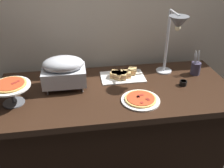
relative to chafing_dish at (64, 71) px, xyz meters
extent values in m
plane|color=#38332D|center=(0.40, -0.09, -0.91)|extent=(8.00, 8.00, 0.00)
cube|color=#B7A893|center=(0.40, 0.41, 0.29)|extent=(4.40, 0.04, 2.40)
cube|color=black|center=(0.40, -0.09, -0.18)|extent=(1.90, 0.84, 0.05)
cube|color=black|center=(0.40, -0.09, -0.56)|extent=(1.75, 0.74, 0.71)
cylinder|color=#B7BABF|center=(-0.14, -0.09, -0.13)|extent=(0.01, 0.01, 0.04)
cylinder|color=#B7BABF|center=(0.14, -0.09, -0.13)|extent=(0.01, 0.01, 0.04)
cylinder|color=#B7BABF|center=(-0.14, 0.09, -0.13)|extent=(0.01, 0.01, 0.04)
cylinder|color=#B7BABF|center=(0.14, 0.09, -0.13)|extent=(0.01, 0.01, 0.04)
cube|color=#B7BABF|center=(0.00, 0.00, -0.05)|extent=(0.34, 0.23, 0.13)
ellipsoid|color=#B7BABF|center=(0.00, 0.00, 0.06)|extent=(0.32, 0.22, 0.12)
cylinder|color=#B7BABF|center=(0.88, 0.15, -0.15)|extent=(0.14, 0.14, 0.01)
cylinder|color=#B7BABF|center=(0.88, 0.15, 0.13)|extent=(0.02, 0.02, 0.54)
cylinder|color=#B7BABF|center=(0.88, 0.06, 0.40)|extent=(0.02, 0.18, 0.02)
cone|color=#595B60|center=(0.88, -0.03, 0.35)|extent=(0.15, 0.15, 0.10)
sphere|color=#F9EAB2|center=(0.88, -0.03, 0.31)|extent=(0.04, 0.04, 0.04)
cylinder|color=white|center=(0.55, -0.29, -0.15)|extent=(0.29, 0.29, 0.01)
cylinder|color=#DBA856|center=(0.55, -0.29, -0.13)|extent=(0.23, 0.23, 0.01)
cylinder|color=#AD3D1E|center=(0.55, -0.29, -0.13)|extent=(0.21, 0.21, 0.00)
cylinder|color=maroon|center=(0.55, -0.26, -0.12)|extent=(0.02, 0.02, 0.00)
cylinder|color=maroon|center=(0.60, -0.31, -0.12)|extent=(0.02, 0.02, 0.00)
cylinder|color=maroon|center=(0.60, -0.33, -0.12)|extent=(0.02, 0.02, 0.00)
cylinder|color=maroon|center=(0.54, -0.27, -0.12)|extent=(0.02, 0.02, 0.00)
cylinder|color=maroon|center=(0.58, -0.25, -0.12)|extent=(0.02, 0.02, 0.00)
cylinder|color=maroon|center=(0.54, -0.28, -0.12)|extent=(0.02, 0.02, 0.00)
cylinder|color=maroon|center=(0.55, -0.35, -0.12)|extent=(0.02, 0.02, 0.00)
cylinder|color=#595B60|center=(-0.37, -0.18, -0.08)|extent=(0.02, 0.02, 0.14)
cylinder|color=#595B60|center=(-0.37, -0.18, -0.15)|extent=(0.16, 0.16, 0.01)
cylinder|color=white|center=(-0.37, -0.18, -0.01)|extent=(0.28, 0.28, 0.01)
cylinder|color=gold|center=(-0.37, -0.18, 0.01)|extent=(0.23, 0.23, 0.01)
cylinder|color=#AD3D1E|center=(-0.37, -0.18, 0.01)|extent=(0.20, 0.20, 0.00)
cylinder|color=maroon|center=(-0.32, -0.15, 0.02)|extent=(0.02, 0.02, 0.00)
cylinder|color=maroon|center=(-0.35, -0.18, 0.02)|extent=(0.02, 0.02, 0.00)
cylinder|color=maroon|center=(-0.33, -0.17, 0.02)|extent=(0.02, 0.02, 0.00)
cube|color=white|center=(0.49, 0.09, -0.15)|extent=(0.38, 0.24, 0.01)
cube|color=tan|center=(0.45, 0.06, -0.13)|extent=(0.09, 0.09, 0.02)
cube|color=#9E6642|center=(0.45, 0.06, -0.12)|extent=(0.09, 0.09, 0.01)
cube|color=tan|center=(0.45, 0.06, -0.10)|extent=(0.09, 0.09, 0.02)
cube|color=tan|center=(0.42, 0.09, -0.13)|extent=(0.09, 0.10, 0.02)
cube|color=#9E6642|center=(0.42, 0.09, -0.12)|extent=(0.09, 0.10, 0.01)
cube|color=tan|center=(0.42, 0.09, -0.10)|extent=(0.09, 0.10, 0.02)
cube|color=tan|center=(0.48, 0.06, -0.13)|extent=(0.10, 0.09, 0.02)
cube|color=#9E6642|center=(0.48, 0.06, -0.12)|extent=(0.10, 0.09, 0.01)
cube|color=tan|center=(0.48, 0.06, -0.10)|extent=(0.10, 0.09, 0.02)
cube|color=tan|center=(0.49, 0.08, -0.13)|extent=(0.10, 0.10, 0.02)
cube|color=#9E6642|center=(0.49, 0.08, -0.12)|extent=(0.10, 0.10, 0.01)
cube|color=tan|center=(0.49, 0.08, -0.10)|extent=(0.10, 0.10, 0.02)
cube|color=tan|center=(0.58, 0.14, -0.13)|extent=(0.10, 0.10, 0.02)
cube|color=#9E6642|center=(0.58, 0.14, -0.12)|extent=(0.10, 0.10, 0.01)
cube|color=tan|center=(0.58, 0.14, -0.10)|extent=(0.10, 0.10, 0.02)
cube|color=tan|center=(0.52, 0.09, -0.13)|extent=(0.07, 0.08, 0.02)
cube|color=#9E6642|center=(0.52, 0.09, -0.12)|extent=(0.07, 0.08, 0.01)
cube|color=tan|center=(0.52, 0.09, -0.10)|extent=(0.07, 0.08, 0.02)
cube|color=tan|center=(0.44, 0.09, -0.13)|extent=(0.09, 0.07, 0.02)
cube|color=#9E6642|center=(0.44, 0.09, -0.12)|extent=(0.09, 0.07, 0.01)
cube|color=tan|center=(0.44, 0.09, -0.10)|extent=(0.09, 0.07, 0.02)
cylinder|color=black|center=(0.96, -0.11, -0.13)|extent=(0.06, 0.06, 0.04)
cylinder|color=#562D14|center=(0.96, -0.11, -0.11)|extent=(0.05, 0.05, 0.01)
cylinder|color=#383347|center=(1.14, 0.06, -0.10)|extent=(0.08, 0.08, 0.11)
cylinder|color=#B7BABF|center=(1.13, 0.06, -0.03)|extent=(0.02, 0.04, 0.18)
cylinder|color=#B7BABF|center=(1.14, 0.08, -0.03)|extent=(0.03, 0.03, 0.18)
cylinder|color=#B7BABF|center=(1.13, 0.05, -0.03)|extent=(0.02, 0.01, 0.17)
cylinder|color=#B7BABF|center=(1.12, 0.06, -0.04)|extent=(0.03, 0.02, 0.16)
cylinder|color=#B7BABF|center=(1.15, 0.05, -0.02)|extent=(0.02, 0.02, 0.19)
camera|label=1|loc=(0.11, -1.80, 0.89)|focal=40.37mm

